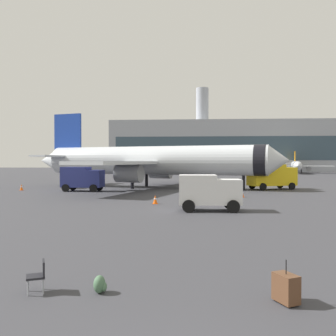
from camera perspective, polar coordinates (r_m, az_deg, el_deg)
The scene contains 13 objects.
airplane_at_gate at distance 49.13m, azimuth -2.55°, elevation 1.15°, with size 35.24×32.12×10.50m.
airplane_taxiing at distance 114.57m, azimuth 19.37°, elevation 0.38°, with size 20.87×22.95×6.79m.
service_truck at distance 44.77m, azimuth -13.26°, elevation -1.49°, with size 4.92×2.75×2.90m.
fuel_truck at distance 48.30m, azimuth 15.85°, elevation -1.13°, with size 6.46×4.48×3.20m.
cargo_van at distance 26.44m, azimuth 6.41°, elevation -3.56°, with size 4.45×2.42×2.60m.
safety_cone_near at distance 37.14m, azimuth 11.50°, elevation -3.86°, with size 0.44×0.44×0.82m.
safety_cone_mid at distance 30.67m, azimuth -2.01°, elevation -4.93°, with size 0.44×0.44×0.76m.
safety_cone_far at distance 48.48m, azimuth -21.92°, elevation -2.81°, with size 0.44×0.44×0.75m.
safety_cone_outer at distance 54.85m, azimuth 8.98°, elevation -2.37°, with size 0.44×0.44×0.63m.
rolling_suitcase at distance 10.07m, azimuth 17.95°, elevation -17.40°, with size 0.64×0.75×1.10m.
traveller_backpack at distance 10.52m, azimuth -10.58°, elevation -17.47°, with size 0.36×0.40×0.48m.
gate_chair at distance 10.91m, azimuth -19.57°, elevation -15.36°, with size 0.63×0.63×0.86m.
terminal_building at distance 131.97m, azimuth 12.40°, elevation 3.34°, with size 96.10×17.09×29.59m.
Camera 1 is at (-0.02, -4.57, 3.57)m, focal length 39.02 mm.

